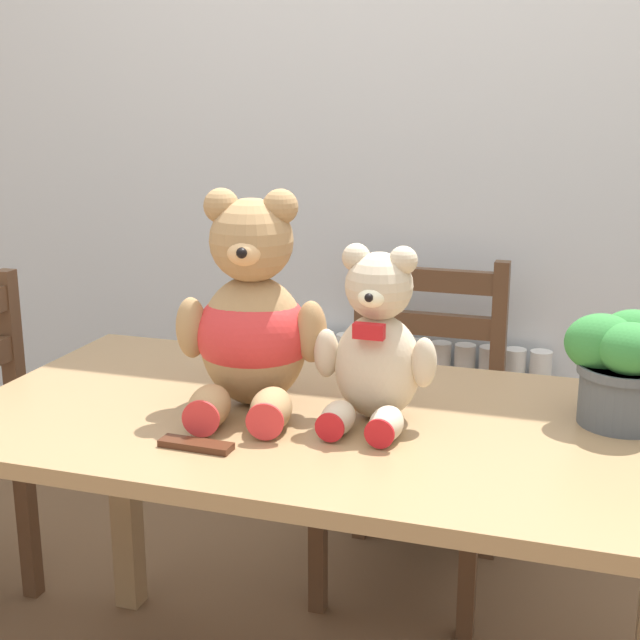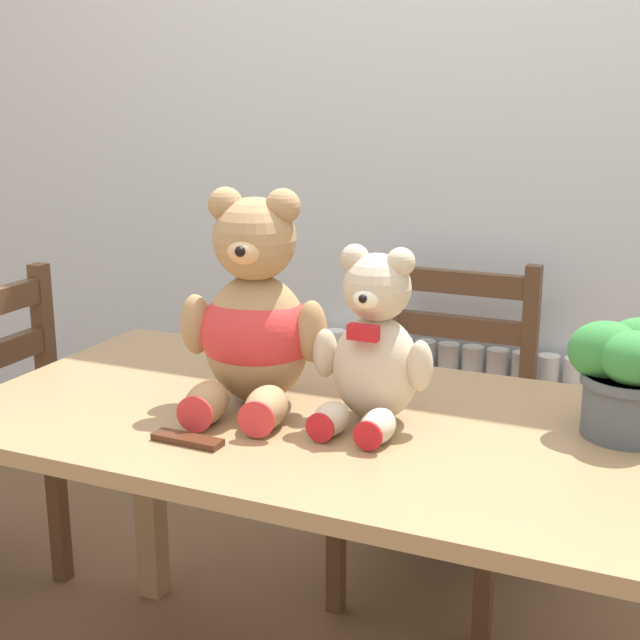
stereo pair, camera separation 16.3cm
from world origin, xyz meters
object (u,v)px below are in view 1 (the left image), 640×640
object	(u,v)px
teddy_bear_left	(252,322)
potted_plant	(625,362)
wooden_chair_behind	(415,423)
chocolate_bar	(196,445)
teddy_bear_right	(376,347)

from	to	relation	value
teddy_bear_left	potted_plant	world-z (taller)	teddy_bear_left
wooden_chair_behind	teddy_bear_left	distance (m)	0.82
teddy_bear_left	chocolate_bar	world-z (taller)	teddy_bear_left
potted_plant	teddy_bear_left	bearing A→B (deg)	-170.06
teddy_bear_left	potted_plant	size ratio (longest dim) A/B	2.02
wooden_chair_behind	chocolate_bar	world-z (taller)	wooden_chair_behind
teddy_bear_right	chocolate_bar	distance (m)	0.36
teddy_bear_right	potted_plant	distance (m)	0.44
teddy_bear_right	wooden_chair_behind	bearing A→B (deg)	-84.13
teddy_bear_right	chocolate_bar	world-z (taller)	teddy_bear_right
teddy_bear_left	chocolate_bar	bearing A→B (deg)	76.06
teddy_bear_right	potted_plant	bearing A→B (deg)	-163.82
wooden_chair_behind	potted_plant	size ratio (longest dim) A/B	4.19
chocolate_bar	teddy_bear_left	bearing A→B (deg)	86.94
teddy_bear_left	teddy_bear_right	distance (m)	0.24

